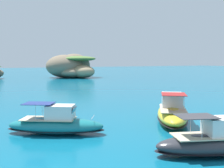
{
  "coord_description": "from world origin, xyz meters",
  "views": [
    {
      "loc": [
        -14.95,
        -10.13,
        5.73
      ],
      "look_at": [
        0.08,
        18.4,
        2.94
      ],
      "focal_mm": 44.88,
      "sensor_mm": 36.0,
      "label": 1
    }
  ],
  "objects": [
    {
      "name": "islet_large",
      "position": [
        16.09,
        77.4,
        3.49
      ],
      "size": [
        19.16,
        19.73,
        7.8
      ],
      "color": "#9E8966",
      "rests_on": "ground"
    },
    {
      "name": "motorboat_teal",
      "position": [
        -8.85,
        10.77,
        0.76
      ],
      "size": [
        7.67,
        5.97,
        2.39
      ],
      "color": "#19727A",
      "rests_on": "ground"
    },
    {
      "name": "motorboat_yellow",
      "position": [
        1.85,
        9.82,
        0.89
      ],
      "size": [
        7.48,
        8.78,
        2.8
      ],
      "color": "yellow",
      "rests_on": "ground"
    },
    {
      "name": "motorboat_charcoal",
      "position": [
        -1.64,
        1.52,
        0.77
      ],
      "size": [
        8.02,
        4.81,
        2.41
      ],
      "color": "#2D2D33",
      "rests_on": "ground"
    }
  ]
}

